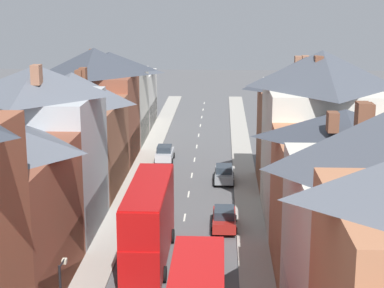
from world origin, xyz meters
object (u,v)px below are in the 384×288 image
at_px(double_decker_bus_mid_street, 149,221).
at_px(car_mid_white, 224,174).
at_px(car_parked_left_a, 224,218).
at_px(car_parked_left_b, 204,260).
at_px(car_parked_right_a, 165,153).

xyz_separation_m(double_decker_bus_mid_street, car_mid_white, (4.91, 18.30, -1.97)).
relative_size(car_parked_left_a, car_parked_left_b, 1.08).
distance_m(car_parked_left_a, car_parked_left_b, 7.81).
distance_m(double_decker_bus_mid_street, car_mid_white, 19.05).
bearing_deg(car_parked_left_b, car_parked_left_a, 80.42).
distance_m(car_parked_right_a, car_mid_white, 9.74).
xyz_separation_m(car_parked_left_a, car_parked_right_a, (-6.20, 19.57, 0.02)).
xyz_separation_m(car_parked_right_a, car_mid_white, (6.20, -7.51, -0.01)).
height_order(double_decker_bus_mid_street, car_mid_white, double_decker_bus_mid_street).
distance_m(double_decker_bus_mid_street, car_parked_left_a, 8.18).
bearing_deg(car_parked_left_b, car_parked_right_a, 100.19).
bearing_deg(car_parked_left_b, double_decker_bus_mid_street, 157.88).
xyz_separation_m(double_decker_bus_mid_street, car_parked_right_a, (-1.29, 25.81, -1.96)).
relative_size(car_parked_left_a, car_mid_white, 1.06).
bearing_deg(double_decker_bus_mid_street, car_mid_white, 74.98).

